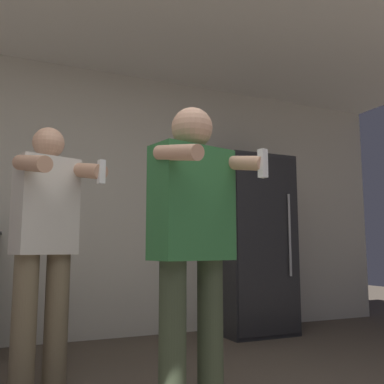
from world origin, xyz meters
name	(u,v)px	position (x,y,z in m)	size (l,w,h in m)	color
wall_back	(80,200)	(0.00, 2.78, 1.27)	(7.00, 0.06, 2.55)	beige
refrigerator	(251,244)	(1.64, 2.43, 0.87)	(0.70, 0.67, 1.73)	#262628
person_woman_foreground	(193,233)	(0.23, 0.70, 0.90)	(0.53, 0.50, 1.55)	#38422D
person_man_side	(45,239)	(-0.41, 1.45, 0.88)	(0.52, 0.57, 1.57)	#75664C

